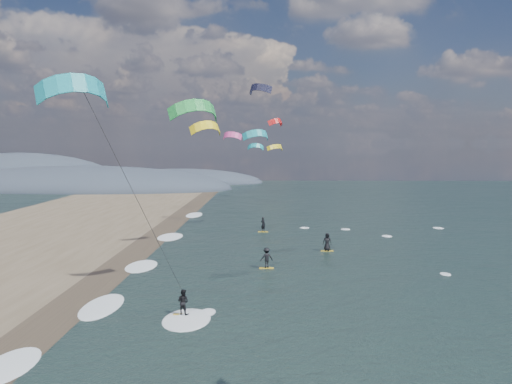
{
  "coord_description": "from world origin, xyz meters",
  "views": [
    {
      "loc": [
        -0.28,
        -17.42,
        9.49
      ],
      "look_at": [
        -1.0,
        12.0,
        7.0
      ],
      "focal_mm": 40.0,
      "sensor_mm": 36.0,
      "label": 1
    }
  ],
  "objects": [
    {
      "name": "coastal_hills",
      "position": [
        -44.84,
        107.86,
        0.0
      ],
      "size": [
        80.0,
        41.0,
        15.0
      ],
      "color": "#3D4756",
      "rests_on": "ground"
    },
    {
      "name": "wet_sand_strip",
      "position": [
        -12.0,
        10.0,
        0.0
      ],
      "size": [
        3.0,
        240.0,
        0.0
      ],
      "primitive_type": "cube",
      "color": "#382D23",
      "rests_on": "ground"
    },
    {
      "name": "shoreline_surf",
      "position": [
        -10.8,
        14.75,
        0.0
      ],
      "size": [
        2.4,
        79.4,
        0.11
      ],
      "color": "white",
      "rests_on": "ground"
    },
    {
      "name": "far_kitesurfers",
      "position": [
        1.1,
        31.24,
        0.81
      ],
      "size": [
        6.91,
        18.8,
        1.64
      ],
      "color": "gold",
      "rests_on": "ground"
    },
    {
      "name": "kitesurfer_near_b",
      "position": [
        -7.29,
        9.31,
        7.99
      ],
      "size": [
        6.79,
        8.8,
        13.22
      ],
      "color": "gold",
      "rests_on": "ground"
    },
    {
      "name": "bg_kite_field",
      "position": [
        -2.34,
        55.82,
        11.44
      ],
      "size": [
        10.29,
        75.61,
        8.02
      ],
      "color": "red",
      "rests_on": "ground"
    }
  ]
}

